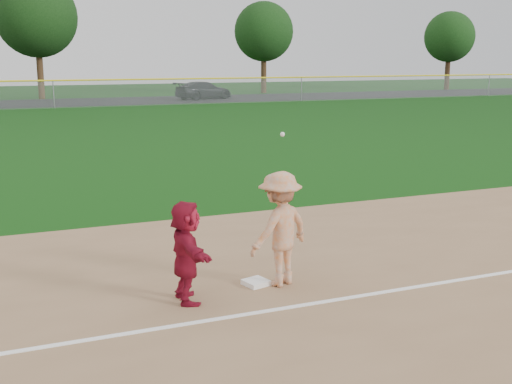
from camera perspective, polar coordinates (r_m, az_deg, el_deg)
name	(u,v)px	position (r m, az deg, el deg)	size (l,w,h in m)	color
ground	(291,288)	(10.56, 3.14, -8.49)	(160.00, 160.00, 0.00)	#0E3B0B
foul_line	(314,303)	(9.88, 5.17, -9.83)	(60.00, 0.10, 0.01)	white
parking_asphalt	(47,103)	(55.20, -18.05, 7.54)	(120.00, 10.00, 0.01)	black
first_base	(256,282)	(10.59, -0.01, -8.05)	(0.36, 0.36, 0.08)	white
base_runner	(186,252)	(9.75, -6.22, -5.29)	(1.46, 0.46, 1.57)	maroon
car_right	(204,90)	(57.47, -4.67, 9.00)	(2.15, 5.28, 1.53)	black
first_base_play	(280,229)	(10.38, 2.14, -3.29)	(1.39, 1.11, 2.50)	#AFAFB2
outfield_fence	(53,81)	(49.13, -17.62, 9.38)	(110.00, 0.12, 110.00)	#999EA0
tree_2	(36,17)	(60.66, -18.93, 14.51)	(7.00, 7.00, 10.58)	#3D2816
tree_3	(264,32)	(67.13, 0.70, 14.06)	(6.00, 6.00, 9.19)	#3A2615
tree_4	(449,37)	(77.14, 16.82, 13.05)	(5.60, 5.60, 8.67)	#352213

